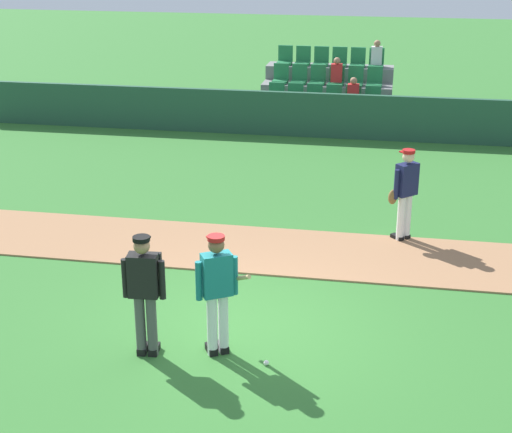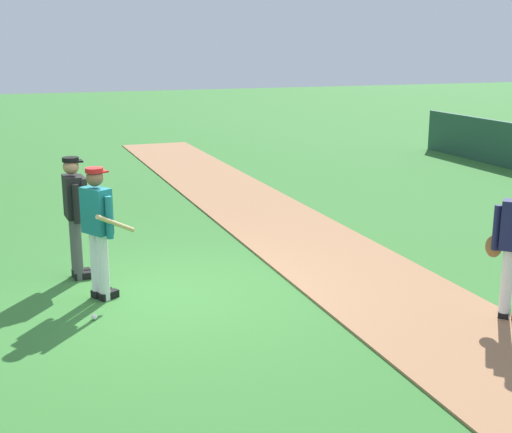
{
  "view_description": "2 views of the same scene",
  "coord_description": "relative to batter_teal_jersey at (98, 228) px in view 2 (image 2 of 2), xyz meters",
  "views": [
    {
      "loc": [
        2.01,
        -9.92,
        5.62
      ],
      "look_at": [
        -0.07,
        1.54,
        1.17
      ],
      "focal_mm": 54.75,
      "sensor_mm": 36.0,
      "label": 1
    },
    {
      "loc": [
        8.62,
        -1.8,
        3.3
      ],
      "look_at": [
        -0.05,
        1.38,
        0.97
      ],
      "focal_mm": 48.5,
      "sensor_mm": 36.0,
      "label": 2
    }
  ],
  "objects": [
    {
      "name": "infield_dirt_path",
      "position": [
        0.18,
        3.64,
        -0.95
      ],
      "size": [
        28.0,
        2.12,
        0.03
      ],
      "primitive_type": "cube",
      "color": "#9E704C",
      "rests_on": "ground"
    },
    {
      "name": "batter_teal_jersey",
      "position": [
        0.0,
        0.0,
        0.0
      ],
      "size": [
        0.74,
        0.7,
        1.76
      ],
      "color": "white",
      "rests_on": "ground"
    },
    {
      "name": "ground_plane",
      "position": [
        0.18,
        0.75,
        -0.97
      ],
      "size": [
        80.0,
        80.0,
        0.0
      ],
      "primitive_type": "plane",
      "color": "#33702D"
    },
    {
      "name": "umpire_home_plate",
      "position": [
        -0.96,
        -0.19,
        0.03
      ],
      "size": [
        0.59,
        0.32,
        1.76
      ],
      "color": "#4C4C4C",
      "rests_on": "ground"
    },
    {
      "name": "baseball",
      "position": [
        0.7,
        -0.19,
        -0.93
      ],
      "size": [
        0.07,
        0.07,
        0.07
      ],
      "primitive_type": "sphere",
      "color": "white",
      "rests_on": "ground"
    }
  ]
}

